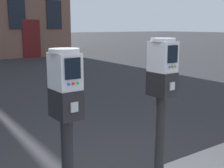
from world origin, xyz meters
TOP-DOWN VIEW (x-y plane):
  - parking_meter_near_kerb at (-0.56, -0.18)m, footprint 0.22×0.25m
  - parking_meter_twin_adjacent at (0.39, -0.18)m, footprint 0.22×0.25m

SIDE VIEW (x-z plane):
  - parking_meter_near_kerb at x=-0.56m, z-range 0.41..1.83m
  - parking_meter_twin_adjacent at x=0.39m, z-range 0.42..1.89m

